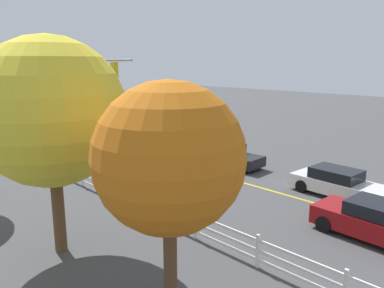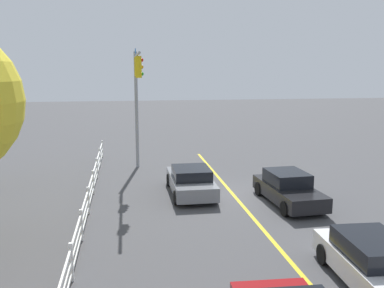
% 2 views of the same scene
% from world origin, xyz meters
% --- Properties ---
extents(ground_plane, '(120.00, 120.00, 0.00)m').
position_xyz_m(ground_plane, '(0.00, 0.00, 0.00)').
color(ground_plane, '#444447').
extents(lane_center_stripe, '(28.00, 0.16, 0.01)m').
position_xyz_m(lane_center_stripe, '(-4.00, 0.00, 0.00)').
color(lane_center_stripe, gold).
rests_on(lane_center_stripe, ground_plane).
extents(signal_assembly, '(7.20, 0.38, 7.06)m').
position_xyz_m(signal_assembly, '(4.63, 4.34, 4.96)').
color(signal_assembly, gray).
rests_on(signal_assembly, ground_plane).
extents(car_0, '(4.81, 2.03, 1.39)m').
position_xyz_m(car_0, '(-9.04, -1.68, 0.68)').
color(car_0, silver).
rests_on(car_0, ground_plane).
extents(car_2, '(4.49, 2.07, 1.43)m').
position_xyz_m(car_2, '(-1.54, -2.09, 0.68)').
color(car_2, black).
rests_on(car_2, ground_plane).
extents(car_3, '(4.54, 2.00, 1.34)m').
position_xyz_m(car_3, '(0.54, 2.00, 0.65)').
color(car_3, slate).
rests_on(car_3, ground_plane).
extents(white_rail_fence, '(26.10, 0.10, 1.15)m').
position_xyz_m(white_rail_fence, '(-3.00, 6.64, 0.60)').
color(white_rail_fence, white).
rests_on(white_rail_fence, ground_plane).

